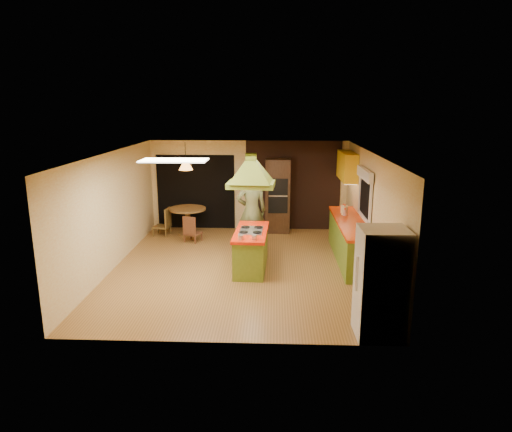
{
  "coord_description": "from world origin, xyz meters",
  "views": [
    {
      "loc": [
        0.73,
        -9.41,
        3.48
      ],
      "look_at": [
        0.34,
        0.05,
        1.15
      ],
      "focal_mm": 32.0,
      "sensor_mm": 36.0,
      "label": 1
    }
  ],
  "objects_px": {
    "kitchen_island": "(251,249)",
    "canister_large": "(345,210)",
    "refrigerator": "(381,283)",
    "wall_oven": "(278,196)",
    "man": "(252,211)",
    "dining_table": "(188,216)"
  },
  "relations": [
    {
      "from": "kitchen_island",
      "to": "man",
      "type": "distance_m",
      "value": 1.32
    },
    {
      "from": "wall_oven",
      "to": "canister_large",
      "type": "relative_size",
      "value": 9.26
    },
    {
      "from": "dining_table",
      "to": "kitchen_island",
      "type": "bearing_deg",
      "value": -54.13
    },
    {
      "from": "man",
      "to": "refrigerator",
      "type": "bearing_deg",
      "value": 103.14
    },
    {
      "from": "kitchen_island",
      "to": "dining_table",
      "type": "xyz_separation_m",
      "value": [
        -1.86,
        2.57,
        0.09
      ]
    },
    {
      "from": "kitchen_island",
      "to": "refrigerator",
      "type": "xyz_separation_m",
      "value": [
        2.11,
        -2.86,
        0.42
      ]
    },
    {
      "from": "canister_large",
      "to": "dining_table",
      "type": "bearing_deg",
      "value": 161.72
    },
    {
      "from": "refrigerator",
      "to": "wall_oven",
      "type": "height_order",
      "value": "wall_oven"
    },
    {
      "from": "refrigerator",
      "to": "canister_large",
      "type": "bearing_deg",
      "value": 87.76
    },
    {
      "from": "kitchen_island",
      "to": "wall_oven",
      "type": "height_order",
      "value": "wall_oven"
    },
    {
      "from": "kitchen_island",
      "to": "canister_large",
      "type": "bearing_deg",
      "value": 32.07
    },
    {
      "from": "man",
      "to": "canister_large",
      "type": "bearing_deg",
      "value": 166.45
    },
    {
      "from": "refrigerator",
      "to": "wall_oven",
      "type": "xyz_separation_m",
      "value": [
        -1.52,
        5.85,
        0.16
      ]
    },
    {
      "from": "kitchen_island",
      "to": "refrigerator",
      "type": "bearing_deg",
      "value": -51.48
    },
    {
      "from": "kitchen_island",
      "to": "man",
      "type": "height_order",
      "value": "man"
    },
    {
      "from": "dining_table",
      "to": "man",
      "type": "bearing_deg",
      "value": -37.32
    },
    {
      "from": "wall_oven",
      "to": "canister_large",
      "type": "distance_m",
      "value": 2.35
    },
    {
      "from": "wall_oven",
      "to": "dining_table",
      "type": "height_order",
      "value": "wall_oven"
    },
    {
      "from": "man",
      "to": "refrigerator",
      "type": "relative_size",
      "value": 1.17
    },
    {
      "from": "wall_oven",
      "to": "dining_table",
      "type": "bearing_deg",
      "value": -168.43
    },
    {
      "from": "kitchen_island",
      "to": "dining_table",
      "type": "bearing_deg",
      "value": 127.93
    },
    {
      "from": "kitchen_island",
      "to": "canister_large",
      "type": "xyz_separation_m",
      "value": [
        2.16,
        1.25,
        0.6
      ]
    }
  ]
}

